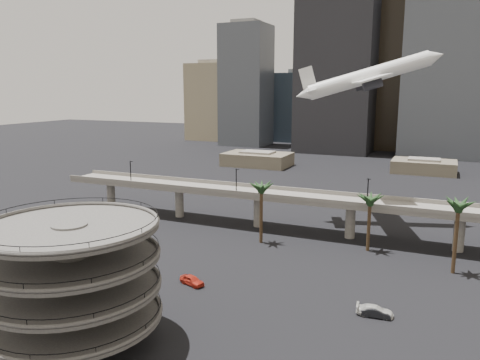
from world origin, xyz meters
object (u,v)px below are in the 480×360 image
at_px(parking_ramp, 73,273).
at_px(car_b, 376,313).
at_px(car_c, 375,311).
at_px(car_a, 192,280).
at_px(overpass, 303,201).
at_px(airborne_jet, 368,77).

relative_size(parking_ramp, car_b, 5.27).
bearing_deg(car_c, car_a, 86.30).
bearing_deg(overpass, car_b, -58.86).
relative_size(car_a, car_b, 1.13).
distance_m(parking_ramp, car_c, 42.68).
relative_size(overpass, car_c, 24.42).
height_order(overpass, car_c, overpass).
bearing_deg(overpass, parking_ramp, -102.43).
distance_m(overpass, airborne_jet, 33.96).
distance_m(airborne_jet, car_b, 63.00).
bearing_deg(airborne_jet, car_a, -128.78).
bearing_deg(parking_ramp, airborne_jet, 72.31).
relative_size(airborne_jet, car_a, 7.21).
height_order(airborne_jet, car_c, airborne_jet).
bearing_deg(overpass, airborne_jet, 55.22).
distance_m(overpass, car_c, 41.90).
bearing_deg(car_c, airborne_jet, 5.90).
xyz_separation_m(car_b, car_c, (-0.25, 0.41, 0.08)).
distance_m(overpass, car_b, 42.39).
distance_m(airborne_jet, car_c, 62.58).
bearing_deg(parking_ramp, car_c, 34.43).
bearing_deg(overpass, car_c, -58.86).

